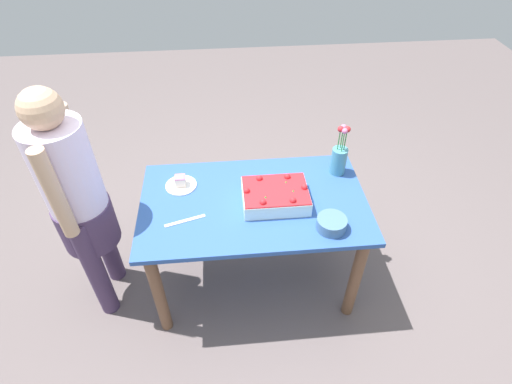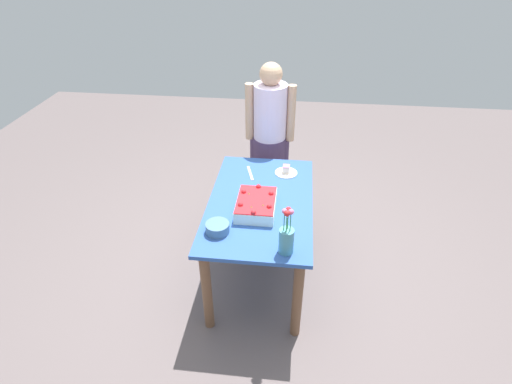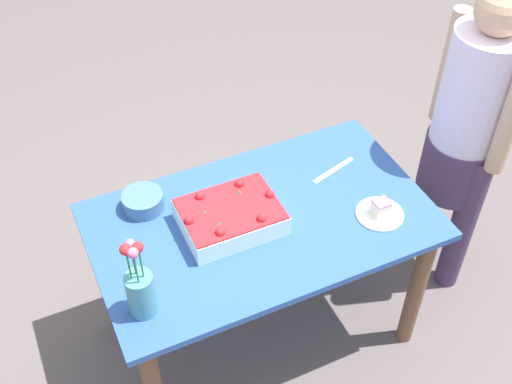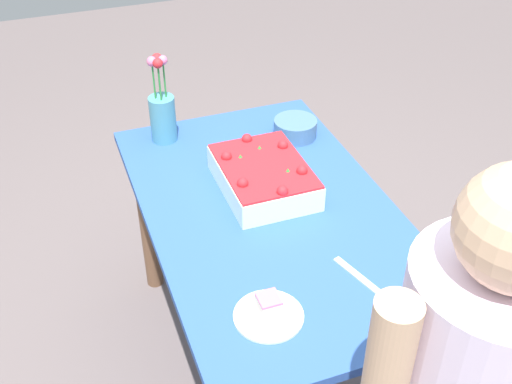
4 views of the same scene
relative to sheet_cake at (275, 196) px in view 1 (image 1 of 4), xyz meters
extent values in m
plane|color=#625656|center=(0.12, -0.02, -0.78)|extent=(8.00, 8.00, 0.00)
cube|color=#2D54A0|center=(0.12, -0.02, -0.06)|extent=(1.30, 0.77, 0.03)
cylinder|color=brown|center=(-0.45, -0.33, -0.43)|extent=(0.07, 0.07, 0.70)
cylinder|color=brown|center=(0.69, -0.33, -0.43)|extent=(0.07, 0.07, 0.70)
cylinder|color=brown|center=(-0.45, 0.29, -0.43)|extent=(0.07, 0.07, 0.70)
cylinder|color=brown|center=(0.69, 0.29, -0.43)|extent=(0.07, 0.07, 0.70)
cube|color=white|center=(0.00, 0.00, -0.01)|extent=(0.37, 0.27, 0.09)
cube|color=red|center=(0.00, 0.00, 0.04)|extent=(0.36, 0.27, 0.01)
sphere|color=red|center=(0.16, 0.00, 0.05)|extent=(0.04, 0.04, 0.04)
sphere|color=red|center=(0.08, 0.10, 0.05)|extent=(0.04, 0.04, 0.04)
sphere|color=red|center=(-0.08, 0.10, 0.05)|extent=(0.04, 0.04, 0.04)
sphere|color=red|center=(-0.16, 0.00, 0.05)|extent=(0.04, 0.04, 0.04)
sphere|color=red|center=(-0.08, -0.10, 0.05)|extent=(0.04, 0.04, 0.04)
sphere|color=red|center=(0.08, -0.10, 0.05)|extent=(0.04, 0.04, 0.04)
cone|color=#2D8438|center=(0.06, 0.06, 0.05)|extent=(0.02, 0.02, 0.02)
cone|color=#2D8438|center=(0.06, 0.06, 0.05)|extent=(0.02, 0.02, 0.02)
cone|color=#2D8438|center=(-0.10, 0.02, 0.05)|extent=(0.02, 0.02, 0.02)
cone|color=#2D8438|center=(-0.07, -0.06, 0.05)|extent=(0.02, 0.02, 0.02)
cylinder|color=white|center=(0.54, -0.19, -0.04)|extent=(0.18, 0.18, 0.01)
cube|color=#FBE1C5|center=(0.54, -0.19, -0.01)|extent=(0.06, 0.06, 0.06)
cube|color=pink|center=(0.54, -0.19, 0.02)|extent=(0.06, 0.06, 0.01)
cube|color=silver|center=(0.51, 0.11, -0.05)|extent=(0.22, 0.08, 0.00)
cylinder|color=teal|center=(-0.42, -0.23, 0.04)|extent=(0.09, 0.09, 0.17)
cylinder|color=#2D8438|center=(-0.40, -0.24, 0.19)|extent=(0.01, 0.01, 0.14)
sphere|color=red|center=(-0.40, -0.24, 0.26)|extent=(0.04, 0.04, 0.04)
cylinder|color=#2D8438|center=(-0.42, -0.21, 0.19)|extent=(0.01, 0.01, 0.14)
sphere|color=#D16A96|center=(-0.42, -0.21, 0.26)|extent=(0.03, 0.03, 0.03)
cylinder|color=#2D8438|center=(-0.43, -0.23, 0.19)|extent=(0.01, 0.01, 0.14)
sphere|color=red|center=(-0.43, -0.23, 0.26)|extent=(0.04, 0.04, 0.04)
cylinder|color=#2D8438|center=(-0.42, -0.25, 0.19)|extent=(0.01, 0.01, 0.14)
sphere|color=#D66792|center=(-0.42, -0.25, 0.26)|extent=(0.04, 0.04, 0.04)
cylinder|color=#486E91|center=(-0.27, 0.23, -0.01)|extent=(0.16, 0.16, 0.07)
cylinder|color=#463355|center=(1.07, 0.12, -0.39)|extent=(0.11, 0.11, 0.78)
cylinder|color=#463355|center=(1.07, -0.14, -0.39)|extent=(0.11, 0.11, 0.78)
cylinder|color=#463355|center=(1.07, -0.01, -0.12)|extent=(0.31, 0.32, 0.28)
cylinder|color=silver|center=(1.07, -0.01, 0.26)|extent=(0.30, 0.30, 0.52)
sphere|color=tan|center=(1.07, -0.01, 0.61)|extent=(0.20, 0.20, 0.20)
cylinder|color=tan|center=(1.07, 0.18, 0.26)|extent=(0.08, 0.08, 0.52)
cylinder|color=tan|center=(1.07, -0.20, 0.26)|extent=(0.08, 0.08, 0.52)
camera|label=1|loc=(0.26, 1.64, 1.52)|focal=28.00mm
camera|label=2|loc=(-2.30, -0.26, 1.65)|focal=28.00mm
camera|label=3|loc=(-0.61, -1.54, 1.73)|focal=45.00mm
camera|label=4|loc=(1.61, -0.62, 1.20)|focal=45.00mm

